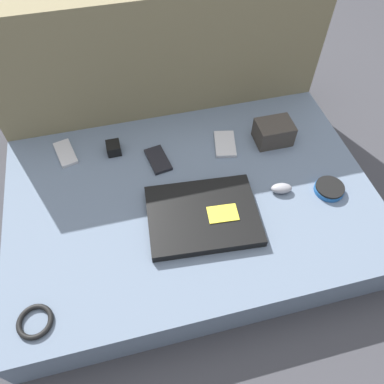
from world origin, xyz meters
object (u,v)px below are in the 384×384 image
object	(u,v)px
phone_silver	(158,160)
phone_small	(225,144)
speaker_puck	(329,189)
camera_pouch	(274,132)
laptop	(203,215)
phone_black	(66,153)
charger_brick	(114,148)
computer_mouse	(281,188)

from	to	relation	value
phone_silver	phone_small	size ratio (longest dim) A/B	0.94
phone_small	speaker_puck	bearing A→B (deg)	-34.16
speaker_puck	camera_pouch	world-z (taller)	camera_pouch
laptop	phone_black	distance (m)	0.54
speaker_puck	camera_pouch	bearing A→B (deg)	109.96
laptop	camera_pouch	distance (m)	0.42
phone_silver	charger_brick	distance (m)	0.16
phone_black	phone_small	distance (m)	0.56
laptop	phone_silver	size ratio (longest dim) A/B	2.80
laptop	camera_pouch	world-z (taller)	camera_pouch
phone_black	camera_pouch	xyz separation A→B (m)	(0.72, -0.11, 0.03)
phone_black	charger_brick	distance (m)	0.17
computer_mouse	phone_small	size ratio (longest dim) A/B	0.55
laptop	phone_black	world-z (taller)	laptop
camera_pouch	charger_brick	distance (m)	0.56
phone_small	phone_silver	bearing A→B (deg)	-164.31
phone_small	charger_brick	xyz separation A→B (m)	(-0.38, 0.06, 0.01)
phone_black	laptop	bearing A→B (deg)	-56.51
computer_mouse	laptop	bearing A→B (deg)	-160.91
computer_mouse	phone_silver	xyz separation A→B (m)	(-0.36, 0.22, -0.01)
phone_black	phone_small	xyz separation A→B (m)	(0.55, -0.09, 0.00)
phone_black	phone_small	size ratio (longest dim) A/B	0.98
speaker_puck	charger_brick	distance (m)	0.73
laptop	charger_brick	xyz separation A→B (m)	(-0.23, 0.34, 0.00)
computer_mouse	phone_black	world-z (taller)	computer_mouse
computer_mouse	camera_pouch	bearing A→B (deg)	86.68
computer_mouse	phone_small	xyz separation A→B (m)	(-0.11, 0.24, -0.01)
speaker_puck	phone_silver	xyz separation A→B (m)	(-0.51, 0.26, -0.00)
phone_black	speaker_puck	bearing A→B (deg)	-37.62
computer_mouse	camera_pouch	size ratio (longest dim) A/B	0.58
speaker_puck	phone_black	world-z (taller)	speaker_puck
phone_small	camera_pouch	xyz separation A→B (m)	(0.17, -0.02, 0.03)
computer_mouse	speaker_puck	bearing A→B (deg)	-2.60
speaker_puck	laptop	bearing A→B (deg)	-179.57
computer_mouse	phone_silver	world-z (taller)	computer_mouse
speaker_puck	charger_brick	world-z (taller)	charger_brick
phone_silver	phone_black	size ratio (longest dim) A/B	0.96
phone_silver	laptop	bearing A→B (deg)	-81.07
camera_pouch	computer_mouse	bearing A→B (deg)	-104.17
charger_brick	camera_pouch	bearing A→B (deg)	-8.08
camera_pouch	phone_small	bearing A→B (deg)	174.55
speaker_puck	charger_brick	size ratio (longest dim) A/B	1.76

